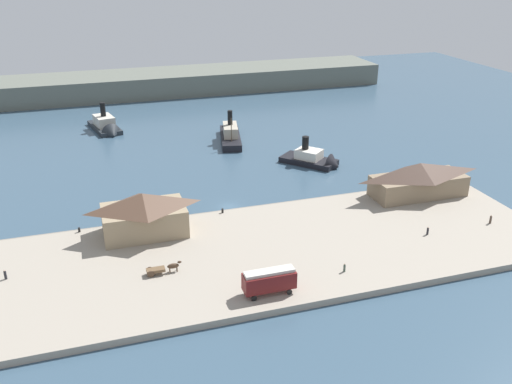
{
  "coord_description": "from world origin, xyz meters",
  "views": [
    {
      "loc": [
        -27.77,
        -105.75,
        50.62
      ],
      "look_at": [
        6.48,
        1.48,
        2.0
      ],
      "focal_mm": 39.19,
      "sensor_mm": 36.0,
      "label": 1
    }
  ],
  "objects_px": {
    "mooring_post_center_east": "(223,211)",
    "pedestrian_near_west_shed": "(428,231)",
    "horse_cart": "(162,269)",
    "ferry_shed_east_terminal": "(419,179)",
    "pedestrian_standing_center": "(5,275)",
    "ferry_outer_harbor": "(316,160)",
    "ferry_departing_north": "(107,127)",
    "street_tram": "(269,280)",
    "pedestrian_walking_east": "(491,220)",
    "pedestrian_near_east_shed": "(344,268)",
    "ferry_shed_central_terminal": "(144,213)",
    "mooring_post_center_west": "(79,230)",
    "ferry_mid_harbor": "(230,134)"
  },
  "relations": [
    {
      "from": "pedestrian_near_east_shed",
      "to": "ferry_outer_harbor",
      "type": "relative_size",
      "value": 0.1
    },
    {
      "from": "ferry_shed_central_terminal",
      "to": "pedestrian_standing_center",
      "type": "bearing_deg",
      "value": -158.57
    },
    {
      "from": "ferry_shed_central_terminal",
      "to": "ferry_mid_harbor",
      "type": "relative_size",
      "value": 0.71
    },
    {
      "from": "horse_cart",
      "to": "pedestrian_near_east_shed",
      "type": "relative_size",
      "value": 3.83
    },
    {
      "from": "ferry_mid_harbor",
      "to": "ferry_outer_harbor",
      "type": "height_order",
      "value": "ferry_mid_harbor"
    },
    {
      "from": "pedestrian_standing_center",
      "to": "ferry_outer_harbor",
      "type": "bearing_deg",
      "value": 27.26
    },
    {
      "from": "pedestrian_standing_center",
      "to": "ferry_departing_north",
      "type": "relative_size",
      "value": 0.09
    },
    {
      "from": "pedestrian_walking_east",
      "to": "mooring_post_center_west",
      "type": "xyz_separation_m",
      "value": [
        -77.49,
        20.84,
        -0.36
      ]
    },
    {
      "from": "horse_cart",
      "to": "ferry_mid_harbor",
      "type": "relative_size",
      "value": 0.26
    },
    {
      "from": "mooring_post_center_east",
      "to": "pedestrian_walking_east",
      "type": "bearing_deg",
      "value": -22.88
    },
    {
      "from": "pedestrian_near_west_shed",
      "to": "ferry_outer_harbor",
      "type": "distance_m",
      "value": 44.16
    },
    {
      "from": "ferry_shed_central_terminal",
      "to": "horse_cart",
      "type": "xyz_separation_m",
      "value": [
        0.79,
        -15.46,
        -3.27
      ]
    },
    {
      "from": "ferry_shed_east_terminal",
      "to": "horse_cart",
      "type": "bearing_deg",
      "value": -165.25
    },
    {
      "from": "mooring_post_center_east",
      "to": "ferry_outer_harbor",
      "type": "height_order",
      "value": "ferry_outer_harbor"
    },
    {
      "from": "pedestrian_standing_center",
      "to": "mooring_post_center_east",
      "type": "xyz_separation_m",
      "value": [
        40.23,
        13.68,
        -0.34
      ]
    },
    {
      "from": "pedestrian_walking_east",
      "to": "mooring_post_center_west",
      "type": "distance_m",
      "value": 80.25
    },
    {
      "from": "horse_cart",
      "to": "ferry_outer_harbor",
      "type": "distance_m",
      "value": 62.83
    },
    {
      "from": "pedestrian_walking_east",
      "to": "pedestrian_standing_center",
      "type": "distance_m",
      "value": 89.7
    },
    {
      "from": "pedestrian_near_west_shed",
      "to": "pedestrian_walking_east",
      "type": "bearing_deg",
      "value": 1.41
    },
    {
      "from": "ferry_mid_harbor",
      "to": "ferry_departing_north",
      "type": "bearing_deg",
      "value": 150.96
    },
    {
      "from": "ferry_shed_central_terminal",
      "to": "horse_cart",
      "type": "height_order",
      "value": "ferry_shed_central_terminal"
    },
    {
      "from": "ferry_shed_east_terminal",
      "to": "ferry_mid_harbor",
      "type": "distance_m",
      "value": 61.39
    },
    {
      "from": "ferry_shed_east_terminal",
      "to": "horse_cart",
      "type": "relative_size",
      "value": 3.57
    },
    {
      "from": "ferry_outer_harbor",
      "to": "mooring_post_center_west",
      "type": "bearing_deg",
      "value": -158.88
    },
    {
      "from": "ferry_shed_central_terminal",
      "to": "pedestrian_walking_east",
      "type": "xyz_separation_m",
      "value": [
        65.49,
        -16.48,
        -3.38
      ]
    },
    {
      "from": "street_tram",
      "to": "ferry_shed_east_terminal",
      "type": "bearing_deg",
      "value": 31.22
    },
    {
      "from": "pedestrian_near_east_shed",
      "to": "ferry_departing_north",
      "type": "xyz_separation_m",
      "value": [
        -32.2,
        97.59,
        -0.39
      ]
    },
    {
      "from": "ferry_shed_central_terminal",
      "to": "mooring_post_center_west",
      "type": "distance_m",
      "value": 13.31
    },
    {
      "from": "pedestrian_near_west_shed",
      "to": "ferry_departing_north",
      "type": "height_order",
      "value": "ferry_departing_north"
    },
    {
      "from": "ferry_shed_central_terminal",
      "to": "mooring_post_center_west",
      "type": "relative_size",
      "value": 17.43
    },
    {
      "from": "mooring_post_center_east",
      "to": "pedestrian_near_west_shed",
      "type": "bearing_deg",
      "value": -31.38
    },
    {
      "from": "mooring_post_center_east",
      "to": "ferry_outer_harbor",
      "type": "relative_size",
      "value": 0.06
    },
    {
      "from": "horse_cart",
      "to": "mooring_post_center_east",
      "type": "distance_m",
      "value": 25.11
    },
    {
      "from": "horse_cart",
      "to": "pedestrian_walking_east",
      "type": "bearing_deg",
      "value": -0.9
    },
    {
      "from": "ferry_shed_east_terminal",
      "to": "ferry_mid_harbor",
      "type": "relative_size",
      "value": 0.95
    },
    {
      "from": "mooring_post_center_west",
      "to": "ferry_departing_north",
      "type": "relative_size",
      "value": 0.05
    },
    {
      "from": "pedestrian_standing_center",
      "to": "street_tram",
      "type": "bearing_deg",
      "value": -23.16
    },
    {
      "from": "horse_cart",
      "to": "mooring_post_center_west",
      "type": "relative_size",
      "value": 6.54
    },
    {
      "from": "mooring_post_center_east",
      "to": "mooring_post_center_west",
      "type": "bearing_deg",
      "value": 179.84
    },
    {
      "from": "ferry_shed_east_terminal",
      "to": "mooring_post_center_west",
      "type": "height_order",
      "value": "ferry_shed_east_terminal"
    },
    {
      "from": "pedestrian_near_east_shed",
      "to": "ferry_departing_north",
      "type": "height_order",
      "value": "ferry_departing_north"
    },
    {
      "from": "street_tram",
      "to": "pedestrian_near_west_shed",
      "type": "xyz_separation_m",
      "value": [
        35.07,
        9.59,
        -1.69
      ]
    },
    {
      "from": "ferry_shed_central_terminal",
      "to": "street_tram",
      "type": "height_order",
      "value": "ferry_shed_central_terminal"
    },
    {
      "from": "ferry_shed_east_terminal",
      "to": "mooring_post_center_east",
      "type": "xyz_separation_m",
      "value": [
        -43.11,
        4.32,
        -3.38
      ]
    },
    {
      "from": "ferry_shed_east_terminal",
      "to": "pedestrian_walking_east",
      "type": "height_order",
      "value": "ferry_shed_east_terminal"
    },
    {
      "from": "ferry_outer_harbor",
      "to": "pedestrian_walking_east",
      "type": "bearing_deg",
      "value": -67.0
    },
    {
      "from": "pedestrian_near_east_shed",
      "to": "mooring_post_center_west",
      "type": "xyz_separation_m",
      "value": [
        -41.98,
        28.53,
        -0.25
      ]
    },
    {
      "from": "ferry_shed_east_terminal",
      "to": "ferry_mid_harbor",
      "type": "bearing_deg",
      "value": 116.92
    },
    {
      "from": "horse_cart",
      "to": "ferry_shed_east_terminal",
      "type": "bearing_deg",
      "value": 14.75
    },
    {
      "from": "street_tram",
      "to": "horse_cart",
      "type": "bearing_deg",
      "value": 143.96
    }
  ]
}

